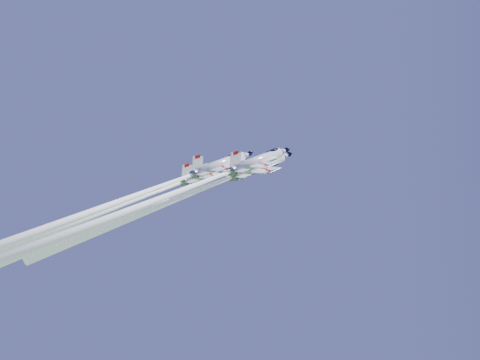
% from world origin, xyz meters
% --- Properties ---
extents(jet_lead, '(23.97, 39.20, 37.83)m').
position_xyz_m(jet_lead, '(-6.75, -8.60, 95.61)').
color(jet_lead, white).
extents(jet_left, '(23.21, 38.68, 39.53)m').
position_xyz_m(jet_left, '(-17.75, -10.92, 94.06)').
color(jet_left, white).
extents(jet_right, '(23.81, 39.82, 41.11)m').
position_xyz_m(jet_right, '(-6.17, -19.37, 93.53)').
color(jet_right, white).
extents(jet_slot, '(23.80, 40.10, 42.31)m').
position_xyz_m(jet_slot, '(-13.21, -21.85, 92.53)').
color(jet_slot, white).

